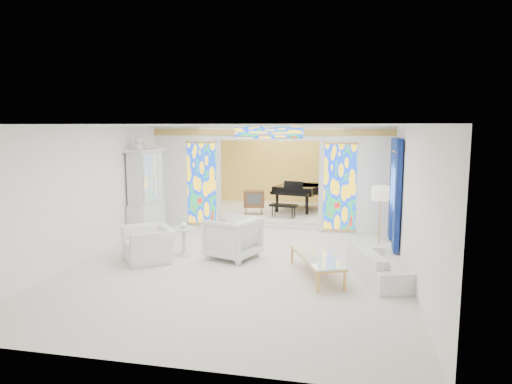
% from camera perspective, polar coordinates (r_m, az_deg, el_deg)
% --- Properties ---
extents(floor, '(12.00, 12.00, 0.00)m').
position_cam_1_polar(floor, '(11.61, -0.09, -6.70)').
color(floor, silver).
rests_on(floor, ground).
extents(ceiling, '(7.00, 12.00, 0.02)m').
position_cam_1_polar(ceiling, '(11.22, -0.10, 8.28)').
color(ceiling, white).
rests_on(ceiling, wall_back).
extents(wall_back, '(7.00, 0.02, 3.00)m').
position_cam_1_polar(wall_back, '(17.20, 4.05, 3.19)').
color(wall_back, white).
rests_on(wall_back, floor).
extents(wall_front, '(7.00, 0.02, 3.00)m').
position_cam_1_polar(wall_front, '(5.68, -12.80, -7.03)').
color(wall_front, white).
rests_on(wall_front, floor).
extents(wall_left, '(0.02, 12.00, 3.00)m').
position_cam_1_polar(wall_left, '(12.51, -15.98, 1.06)').
color(wall_left, white).
rests_on(wall_left, floor).
extents(wall_right, '(0.02, 12.00, 3.00)m').
position_cam_1_polar(wall_right, '(11.14, 17.81, 0.15)').
color(wall_right, white).
rests_on(wall_right, floor).
extents(partition_wall, '(7.00, 0.22, 3.00)m').
position_cam_1_polar(partition_wall, '(13.24, 1.69, 2.41)').
color(partition_wall, white).
rests_on(partition_wall, floor).
extents(stained_glass_left, '(0.90, 0.04, 2.40)m').
position_cam_1_polar(stained_glass_left, '(13.69, -6.79, 1.05)').
color(stained_glass_left, gold).
rests_on(stained_glass_left, partition_wall).
extents(stained_glass_right, '(0.90, 0.04, 2.40)m').
position_cam_1_polar(stained_glass_right, '(12.98, 10.46, 0.59)').
color(stained_glass_right, gold).
rests_on(stained_glass_right, partition_wall).
extents(stained_glass_transom, '(2.00, 0.04, 0.34)m').
position_cam_1_polar(stained_glass_transom, '(13.08, 1.63, 7.46)').
color(stained_glass_transom, gold).
rests_on(stained_glass_transom, partition_wall).
extents(alcove_platform, '(6.80, 3.80, 0.18)m').
position_cam_1_polar(alcove_platform, '(15.52, 3.04, -2.59)').
color(alcove_platform, silver).
rests_on(alcove_platform, floor).
extents(gold_curtain_back, '(6.70, 0.10, 2.90)m').
position_cam_1_polar(gold_curtain_back, '(17.08, 3.99, 3.15)').
color(gold_curtain_back, gold).
rests_on(gold_curtain_back, wall_back).
extents(chandelier, '(0.48, 0.48, 0.30)m').
position_cam_1_polar(chandelier, '(15.13, 3.80, 6.51)').
color(chandelier, gold).
rests_on(chandelier, ceiling).
extents(blue_drapes, '(0.14, 1.85, 2.65)m').
position_cam_1_polar(blue_drapes, '(11.81, 17.00, 1.00)').
color(blue_drapes, navy).
rests_on(blue_drapes, wall_right).
extents(china_cabinet, '(0.56, 1.46, 2.72)m').
position_cam_1_polar(china_cabinet, '(12.96, -13.59, -0.10)').
color(china_cabinet, silver).
rests_on(china_cabinet, floor).
extents(armchair_left, '(1.50, 1.53, 0.75)m').
position_cam_1_polar(armchair_left, '(10.53, -13.27, -6.37)').
color(armchair_left, silver).
rests_on(armchair_left, floor).
extents(armchair_right, '(1.34, 1.32, 0.96)m').
position_cam_1_polar(armchair_right, '(10.43, -2.95, -5.71)').
color(armchair_right, white).
rests_on(armchair_right, floor).
extents(sofa, '(1.37, 2.18, 0.59)m').
position_cam_1_polar(sofa, '(9.40, 15.35, -8.68)').
color(sofa, white).
rests_on(sofa, floor).
extents(side_table, '(0.62, 0.62, 0.65)m').
position_cam_1_polar(side_table, '(10.82, -9.01, -5.59)').
color(side_table, silver).
rests_on(side_table, floor).
extents(vase, '(0.22, 0.22, 0.18)m').
position_cam_1_polar(vase, '(10.75, -9.05, -3.96)').
color(vase, silver).
rests_on(vase, side_table).
extents(coffee_table, '(1.31, 2.07, 0.44)m').
position_cam_1_polar(coffee_table, '(9.26, 7.52, -8.02)').
color(coffee_table, white).
rests_on(coffee_table, floor).
extents(floor_lamp, '(0.52, 0.52, 1.64)m').
position_cam_1_polar(floor_lamp, '(10.76, 15.27, -0.53)').
color(floor_lamp, gold).
rests_on(floor_lamp, floor).
extents(grand_piano, '(2.00, 2.70, 1.04)m').
position_cam_1_polar(grand_piano, '(15.50, 5.90, 0.33)').
color(grand_piano, black).
rests_on(grand_piano, alcove_platform).
extents(tv_console, '(0.74, 0.58, 0.77)m').
position_cam_1_polar(tv_console, '(14.69, -0.27, -0.86)').
color(tv_console, brown).
rests_on(tv_console, alcove_platform).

